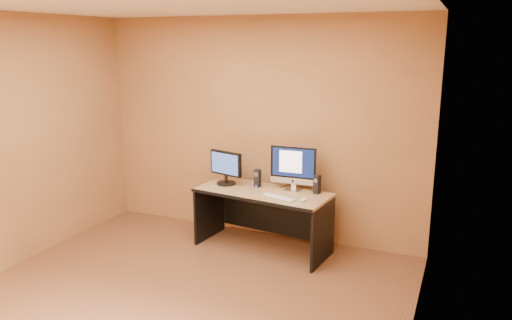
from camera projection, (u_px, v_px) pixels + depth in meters
name	position (u px, v px, depth m)	size (l,w,h in m)	color
floor	(171.00, 308.00, 4.42)	(4.00, 4.00, 0.00)	brown
walls	(164.00, 166.00, 4.12)	(4.00, 4.00, 2.60)	#A66C43
ceiling	(157.00, 2.00, 3.82)	(4.00, 4.00, 0.00)	white
desk	(263.00, 220.00, 5.61)	(1.48, 0.65, 0.69)	tan
imac	(293.00, 168.00, 5.51)	(0.53, 0.19, 0.51)	#BCBDC1
second_monitor	(226.00, 168.00, 5.76)	(0.45, 0.22, 0.39)	black
speaker_left	(257.00, 178.00, 5.67)	(0.06, 0.07, 0.20)	black
speaker_right	(317.00, 184.00, 5.42)	(0.06, 0.07, 0.20)	black
keyboard	(278.00, 197.00, 5.28)	(0.40, 0.11, 0.02)	silver
mouse	(304.00, 200.00, 5.18)	(0.05, 0.09, 0.03)	white
cable_a	(299.00, 187.00, 5.66)	(0.01, 0.01, 0.20)	black
cable_b	(285.00, 186.00, 5.72)	(0.01, 0.01, 0.17)	black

